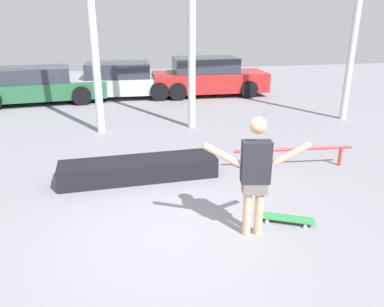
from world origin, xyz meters
name	(u,v)px	position (x,y,z in m)	size (l,w,h in m)	color
ground_plane	(181,232)	(0.00, 0.00, 0.00)	(36.00, 36.00, 0.00)	gray
skateboarder	(255,171)	(0.98, -0.24, 0.95)	(1.43, 0.34, 1.70)	#DBAD89
skateboard	(286,218)	(1.59, -0.05, 0.06)	(0.82, 0.55, 0.08)	#338C4C
grind_box	(139,169)	(-0.45, 2.02, 0.19)	(2.92, 0.70, 0.38)	black
grind_rail	(294,152)	(2.66, 1.96, 0.33)	(2.44, 0.26, 0.42)	red
parked_car_green	(37,85)	(-3.52, 9.56, 0.61)	(4.75, 2.32, 1.25)	#28603D
parked_car_silver	(121,81)	(-0.56, 9.89, 0.64)	(4.26, 2.00, 1.31)	#B7BABF
parked_car_red	(208,77)	(2.77, 9.71, 0.70)	(4.43, 2.03, 1.45)	red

